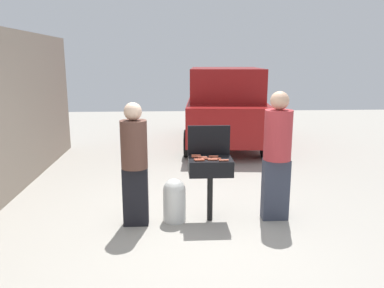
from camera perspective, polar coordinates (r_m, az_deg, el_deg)
ground_plane at (r=5.34m, az=-0.09°, el=-12.28°), size 24.00×24.00×0.00m
bbq_grill at (r=5.32m, az=2.72°, el=-3.63°), size 0.60×0.44×0.90m
grill_lid_open at (r=5.45m, az=2.52°, el=0.57°), size 0.60×0.05×0.42m
hot_dog_0 at (r=5.28m, az=1.54°, el=-1.99°), size 0.13×0.04×0.03m
hot_dog_1 at (r=5.14m, az=4.73°, el=-2.44°), size 0.13×0.03×0.03m
hot_dog_2 at (r=5.22m, az=3.62°, el=-2.20°), size 0.13×0.03×0.03m
hot_dog_3 at (r=5.21m, az=2.09°, el=-2.19°), size 0.13×0.04×0.03m
hot_dog_4 at (r=5.34m, az=3.22°, el=-1.86°), size 0.13×0.04×0.03m
hot_dog_5 at (r=5.17m, az=0.99°, el=-2.31°), size 0.13×0.03×0.03m
hot_dog_6 at (r=5.13m, az=1.15°, el=-2.43°), size 0.13×0.03×0.03m
hot_dog_7 at (r=5.17m, az=3.10°, el=-2.34°), size 0.13×0.04×0.03m
hot_dog_8 at (r=5.31m, az=0.64°, el=-1.90°), size 0.13×0.04×0.03m
hot_dog_9 at (r=5.38m, az=0.62°, el=-1.71°), size 0.13×0.03×0.03m
propane_tank at (r=5.43m, az=-2.64°, el=-8.18°), size 0.32×0.32×0.62m
person_left at (r=5.19m, az=-8.56°, el=-2.38°), size 0.36×0.36×1.69m
person_right at (r=5.44m, az=12.55°, el=-1.10°), size 0.38×0.38×1.82m
parked_minivan at (r=10.28m, az=4.89°, el=5.66°), size 2.34×4.55×2.02m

